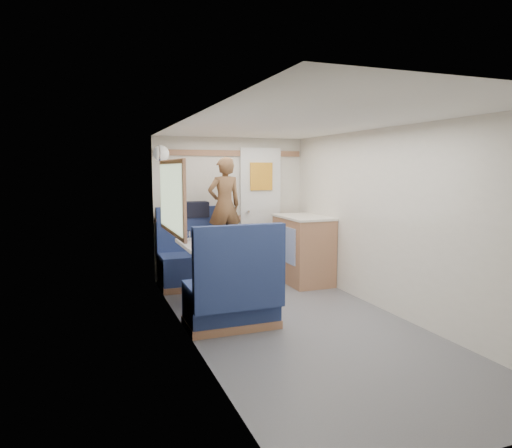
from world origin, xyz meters
name	(u,v)px	position (x,y,z in m)	size (l,w,h in m)	color
floor	(299,324)	(0.00, 0.00, 0.00)	(4.50, 4.50, 0.00)	#515156
ceiling	(301,122)	(0.00, 0.00, 2.00)	(4.50, 4.50, 0.00)	silver
wall_back	(231,208)	(0.00, 2.25, 1.00)	(2.20, 0.02, 2.00)	silver
wall_left	(189,232)	(-1.10, 0.00, 1.00)	(0.02, 4.50, 2.00)	silver
wall_right	(393,222)	(1.10, 0.00, 1.00)	(0.02, 4.50, 2.00)	silver
oak_trim_low	(231,218)	(0.00, 2.23, 0.85)	(2.15, 0.02, 0.08)	#986544
oak_trim_high	(231,153)	(0.00, 2.23, 1.78)	(2.15, 0.02, 0.08)	#986544
side_window	(171,197)	(-1.08, 1.00, 1.25)	(0.04, 1.30, 0.72)	#A7B79B
rear_door	(261,209)	(0.45, 2.22, 0.97)	(0.62, 0.12, 1.86)	white
dinette_table	(210,256)	(-0.65, 1.00, 0.57)	(0.62, 0.92, 0.72)	white
bench_far	(193,264)	(-0.65, 1.86, 0.30)	(0.90, 0.59, 1.05)	#191E50
bench_near	(233,298)	(-0.65, 0.14, 0.30)	(0.90, 0.59, 1.05)	#191E50
ledge	(188,219)	(-0.65, 2.12, 0.88)	(0.90, 0.14, 0.04)	#986544
dome_light	(161,154)	(-1.04, 1.85, 1.75)	(0.20, 0.20, 0.20)	white
galley_counter	(303,249)	(0.82, 1.55, 0.47)	(0.57, 0.92, 0.92)	#986544
person	(224,205)	(-0.24, 1.77, 1.08)	(0.46, 0.30, 1.26)	brown
duffel_bag	(192,210)	(-0.60, 2.12, 1.01)	(0.44, 0.21, 0.21)	black
tray	(227,244)	(-0.50, 0.80, 0.73)	(0.27, 0.36, 0.02)	silver
orange_fruit	(234,239)	(-0.43, 0.80, 0.78)	(0.07, 0.07, 0.07)	orange
cheese_block	(215,243)	(-0.64, 0.77, 0.76)	(0.11, 0.07, 0.04)	#E8D586
wine_glass	(196,232)	(-0.78, 1.10, 0.84)	(0.08, 0.08, 0.17)	white
tumbler_left	(205,242)	(-0.77, 0.73, 0.78)	(0.07, 0.07, 0.11)	silver
tumbler_mid	(187,235)	(-0.85, 1.27, 0.78)	(0.07, 0.07, 0.11)	white
beer_glass	(230,238)	(-0.43, 0.94, 0.77)	(0.07, 0.07, 0.11)	#914E15
pepper_grinder	(213,239)	(-0.61, 0.98, 0.77)	(0.04, 0.04, 0.09)	black
salt_grinder	(213,238)	(-0.61, 1.00, 0.77)	(0.04, 0.04, 0.10)	white
bread_loaf	(219,233)	(-0.43, 1.38, 0.77)	(0.14, 0.25, 0.10)	brown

